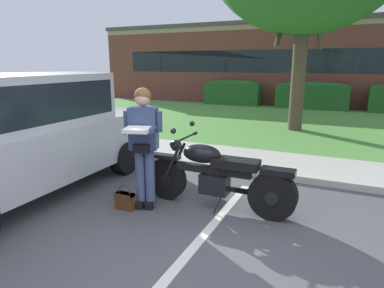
# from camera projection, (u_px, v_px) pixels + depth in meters

# --- Properties ---
(ground_plane) EXTENTS (140.00, 140.00, 0.00)m
(ground_plane) POSITION_uv_depth(u_px,v_px,m) (174.00, 259.00, 3.51)
(ground_plane) COLOR #4C4C51
(curb_strip) EXTENTS (60.00, 0.20, 0.12)m
(curb_strip) POSITION_uv_depth(u_px,v_px,m) (250.00, 171.00, 6.17)
(curb_strip) COLOR #B7B2A8
(curb_strip) RESTS_ON ground
(concrete_walk) EXTENTS (60.00, 1.50, 0.08)m
(concrete_walk) POSITION_uv_depth(u_px,v_px,m) (261.00, 161.00, 6.93)
(concrete_walk) COLOR #B7B2A8
(concrete_walk) RESTS_ON ground
(grass_lawn) EXTENTS (60.00, 8.32, 0.06)m
(grass_lawn) POSITION_uv_depth(u_px,v_px,m) (295.00, 124.00, 11.25)
(grass_lawn) COLOR #518E3D
(grass_lawn) RESTS_ON ground
(stall_stripe_0) EXTENTS (0.13, 4.40, 0.01)m
(stall_stripe_0) POSITION_uv_depth(u_px,v_px,m) (12.00, 205.00, 4.83)
(stall_stripe_0) COLOR silver
(stall_stripe_0) RESTS_ON ground
(stall_stripe_1) EXTENTS (0.13, 4.40, 0.01)m
(stall_stripe_1) POSITION_uv_depth(u_px,v_px,m) (190.00, 251.00, 3.65)
(stall_stripe_1) COLOR silver
(stall_stripe_1) RESTS_ON ground
(motorcycle) EXTENTS (2.24, 0.82, 1.18)m
(motorcycle) POSITION_uv_depth(u_px,v_px,m) (222.00, 177.00, 4.61)
(motorcycle) COLOR black
(motorcycle) RESTS_ON ground
(rider_person) EXTENTS (0.55, 0.65, 1.70)m
(rider_person) POSITION_uv_depth(u_px,v_px,m) (144.00, 139.00, 4.55)
(rider_person) COLOR black
(rider_person) RESTS_ON ground
(handbag) EXTENTS (0.28, 0.13, 0.36)m
(handbag) POSITION_uv_depth(u_px,v_px,m) (125.00, 199.00, 4.68)
(handbag) COLOR #562D19
(handbag) RESTS_ON ground
(parked_suv_adjacent) EXTENTS (2.12, 4.89, 1.86)m
(parked_suv_adjacent) POSITION_uv_depth(u_px,v_px,m) (16.00, 135.00, 5.04)
(parked_suv_adjacent) COLOR #B7BABF
(parked_suv_adjacent) RESTS_ON ground
(hedge_left) EXTENTS (2.71, 0.90, 1.24)m
(hedge_left) POSITION_uv_depth(u_px,v_px,m) (233.00, 92.00, 16.30)
(hedge_left) COLOR #235623
(hedge_left) RESTS_ON ground
(hedge_center_left) EXTENTS (3.10, 0.90, 1.24)m
(hedge_center_left) POSITION_uv_depth(u_px,v_px,m) (312.00, 95.00, 14.78)
(hedge_center_left) COLOR #235623
(hedge_center_left) RESTS_ON ground
(brick_building) EXTENTS (22.61, 9.80, 4.08)m
(brick_building) POSITION_uv_depth(u_px,v_px,m) (314.00, 63.00, 19.58)
(brick_building) COLOR brown
(brick_building) RESTS_ON ground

